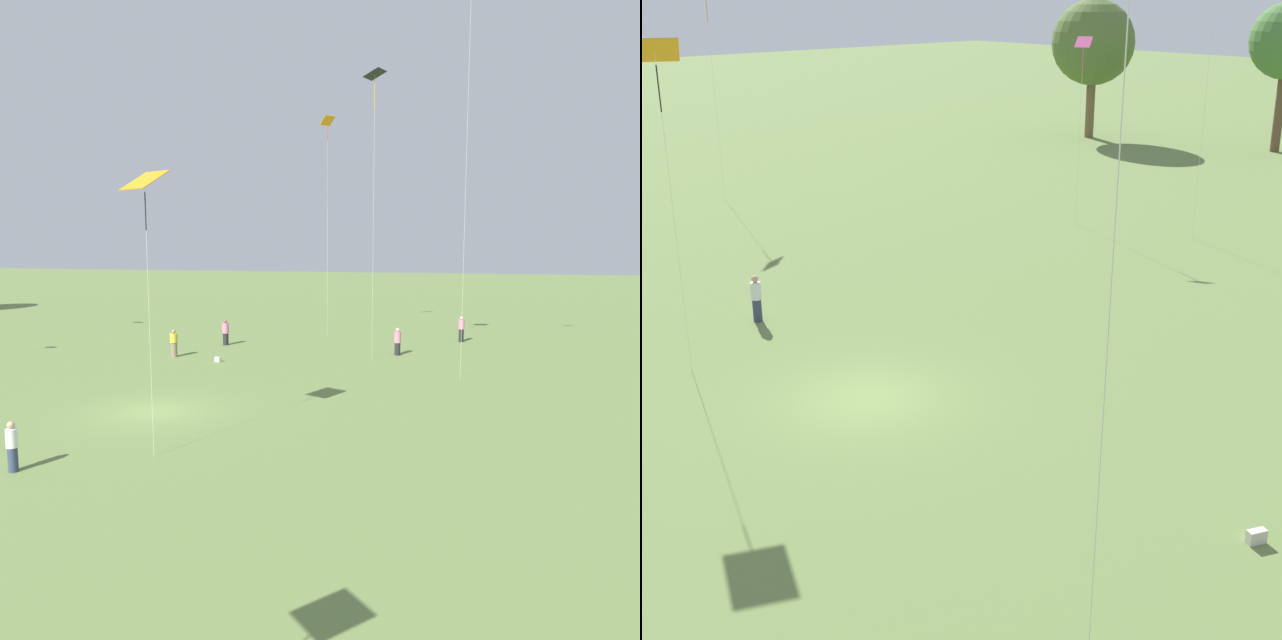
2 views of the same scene
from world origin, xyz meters
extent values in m
plane|color=olive|center=(0.00, 0.00, 0.00)|extent=(240.00, 240.00, 0.00)
cylinder|color=brown|center=(-24.77, 39.86, 2.28)|extent=(0.66, 0.66, 4.56)
sphere|color=#516B33|center=(-24.77, 39.86, 6.84)|extent=(6.07, 6.07, 6.07)
cylinder|color=brown|center=(-12.07, 44.38, 2.71)|extent=(0.63, 0.63, 5.42)
cylinder|color=#333D5B|center=(-7.42, 1.01, 0.39)|extent=(0.39, 0.39, 0.79)
cylinder|color=white|center=(-7.42, 1.01, 1.09)|extent=(0.46, 0.46, 0.60)
sphere|color=tan|center=(-7.42, 1.01, 1.51)|extent=(0.24, 0.24, 0.24)
cylinder|color=orange|center=(-24.77, 9.38, 9.78)|extent=(0.04, 0.04, 1.46)
cylinder|color=silver|center=(-24.77, 9.38, 5.44)|extent=(0.01, 0.01, 10.88)
cylinder|color=silver|center=(13.56, -7.27, 8.40)|extent=(0.01, 0.01, 16.80)
cube|color=#E54C99|center=(-8.59, 19.11, 8.36)|extent=(0.87, 0.80, 0.46)
cylinder|color=#E54C99|center=(-8.59, 19.11, 7.67)|extent=(0.04, 0.04, 0.96)
cylinder|color=silver|center=(-8.59, 19.11, 4.18)|extent=(0.01, 0.01, 8.36)
cylinder|color=silver|center=(-3.26, 20.96, 7.51)|extent=(0.01, 0.01, 15.01)
cube|color=orange|center=(-5.13, -2.63, 9.16)|extent=(1.50, 1.59, 0.67)
cylinder|color=black|center=(-5.13, -2.63, 8.18)|extent=(0.04, 0.04, 1.22)
cylinder|color=silver|center=(-5.13, -2.63, 4.58)|extent=(0.01, 0.01, 9.16)
cube|color=beige|center=(10.91, 1.68, 0.15)|extent=(0.34, 0.45, 0.31)
camera|label=1|loc=(-23.61, -12.74, 7.23)|focal=35.00mm
camera|label=2|loc=(18.11, -13.34, 10.77)|focal=50.00mm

